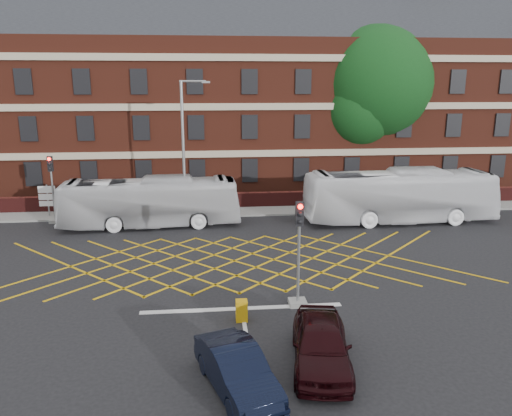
{
  "coord_description": "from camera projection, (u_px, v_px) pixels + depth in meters",
  "views": [
    {
      "loc": [
        -1.22,
        -21.67,
        8.69
      ],
      "look_at": [
        1.05,
        1.5,
        2.85
      ],
      "focal_mm": 35.0,
      "sensor_mm": 36.0,
      "label": 1
    }
  ],
  "objects": [
    {
      "name": "ground",
      "position": [
        237.0,
        276.0,
        23.14
      ],
      "size": [
        120.0,
        120.0,
        0.0
      ],
      "primitive_type": "plane",
      "color": "black",
      "rests_on": "ground"
    },
    {
      "name": "victorian_building",
      "position": [
        223.0,
        93.0,
        42.5
      ],
      "size": [
        51.0,
        12.17,
        20.4
      ],
      "color": "#5C2417",
      "rests_on": "ground"
    },
    {
      "name": "boundary_wall",
      "position": [
        226.0,
        201.0,
        35.56
      ],
      "size": [
        56.0,
        0.5,
        1.1
      ],
      "primitive_type": "cube",
      "color": "#451312",
      "rests_on": "ground"
    },
    {
      "name": "far_pavement",
      "position": [
        226.0,
        211.0,
        34.71
      ],
      "size": [
        60.0,
        3.0,
        0.12
      ],
      "primitive_type": "cube",
      "color": "slate",
      "rests_on": "ground"
    },
    {
      "name": "box_junction_hatching",
      "position": [
        234.0,
        261.0,
        25.07
      ],
      "size": [
        8.22,
        8.22,
        0.02
      ],
      "primitive_type": "cube",
      "rotation": [
        0.0,
        0.0,
        0.79
      ],
      "color": "#CC990C",
      "rests_on": "ground"
    },
    {
      "name": "stop_line",
      "position": [
        242.0,
        308.0,
        19.76
      ],
      "size": [
        8.0,
        0.3,
        0.02
      ],
      "primitive_type": "cube",
      "color": "silver",
      "rests_on": "ground"
    },
    {
      "name": "centre_line",
      "position": [
        259.0,
        413.0,
        13.49
      ],
      "size": [
        0.15,
        14.0,
        0.02
      ],
      "primitive_type": "cube",
      "color": "silver",
      "rests_on": "ground"
    },
    {
      "name": "bus_left",
      "position": [
        150.0,
        202.0,
        30.88
      ],
      "size": [
        11.12,
        3.11,
        3.07
      ],
      "primitive_type": "imported",
      "rotation": [
        0.0,
        0.0,
        1.62
      ],
      "color": "silver",
      "rests_on": "ground"
    },
    {
      "name": "bus_right",
      "position": [
        399.0,
        196.0,
        31.81
      ],
      "size": [
        12.22,
        3.0,
        3.4
      ],
      "primitive_type": "imported",
      "rotation": [
        0.0,
        0.0,
        1.58
      ],
      "color": "white",
      "rests_on": "ground"
    },
    {
      "name": "car_navy",
      "position": [
        237.0,
        370.0,
        14.37
      ],
      "size": [
        2.59,
        4.24,
        1.32
      ],
      "primitive_type": "imported",
      "rotation": [
        0.0,
        0.0,
        0.32
      ],
      "color": "black",
      "rests_on": "ground"
    },
    {
      "name": "car_maroon",
      "position": [
        321.0,
        343.0,
        15.64
      ],
      "size": [
        2.45,
        4.64,
        1.5
      ],
      "primitive_type": "imported",
      "rotation": [
        0.0,
        0.0,
        -0.16
      ],
      "color": "black",
      "rests_on": "ground"
    },
    {
      "name": "deciduous_tree",
      "position": [
        374.0,
        92.0,
        39.94
      ],
      "size": [
        9.08,
        9.08,
        13.19
      ],
      "color": "black",
      "rests_on": "ground"
    },
    {
      "name": "traffic_light_near",
      "position": [
        298.0,
        264.0,
        19.67
      ],
      "size": [
        0.7,
        0.7,
        4.27
      ],
      "color": "slate",
      "rests_on": "ground"
    },
    {
      "name": "traffic_light_far",
      "position": [
        53.0,
        196.0,
        31.59
      ],
      "size": [
        0.7,
        0.7,
        4.27
      ],
      "color": "slate",
      "rests_on": "ground"
    },
    {
      "name": "street_lamp",
      "position": [
        185.0,
        175.0,
        31.5
      ],
      "size": [
        2.25,
        1.0,
        8.86
      ],
      "color": "slate",
      "rests_on": "ground"
    },
    {
      "name": "direction_signs",
      "position": [
        47.0,
        197.0,
        32.93
      ],
      "size": [
        1.1,
        0.16,
        2.2
      ],
      "color": "gray",
      "rests_on": "ground"
    },
    {
      "name": "utility_cabinet",
      "position": [
        242.0,
        311.0,
        18.68
      ],
      "size": [
        0.43,
        0.39,
        0.82
      ],
      "primitive_type": "cube",
      "color": "#C68F0B",
      "rests_on": "ground"
    }
  ]
}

